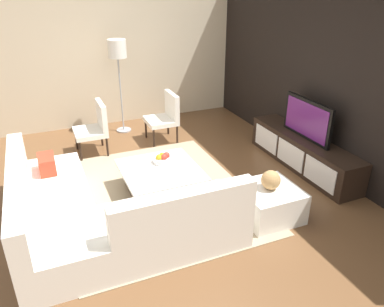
{
  "coord_description": "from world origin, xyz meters",
  "views": [
    {
      "loc": [
        4.2,
        -1.26,
        2.75
      ],
      "look_at": [
        -0.1,
        0.56,
        0.53
      ],
      "focal_mm": 35.12,
      "sensor_mm": 36.0,
      "label": 1
    }
  ],
  "objects_px": {
    "media_console": "(303,152)",
    "fruit_bowl": "(163,159)",
    "television": "(307,119)",
    "floor_lamp": "(118,55)",
    "accent_chair_far": "(166,114)",
    "accent_chair_near": "(95,125)",
    "decorative_ball": "(271,180)",
    "sectional_couch": "(98,215)",
    "coffee_table": "(161,181)",
    "ottoman": "(268,202)"
  },
  "relations": [
    {
      "from": "coffee_table",
      "to": "ottoman",
      "type": "xyz_separation_m",
      "value": [
        1.04,
        1.05,
        -0.0
      ]
    },
    {
      "from": "media_console",
      "to": "accent_chair_near",
      "type": "height_order",
      "value": "accent_chair_near"
    },
    {
      "from": "accent_chair_near",
      "to": "floor_lamp",
      "type": "relative_size",
      "value": 0.5
    },
    {
      "from": "fruit_bowl",
      "to": "decorative_ball",
      "type": "relative_size",
      "value": 1.18
    },
    {
      "from": "decorative_ball",
      "to": "fruit_bowl",
      "type": "bearing_deg",
      "value": -142.04
    },
    {
      "from": "media_console",
      "to": "fruit_bowl",
      "type": "distance_m",
      "value": 2.22
    },
    {
      "from": "accent_chair_near",
      "to": "accent_chair_far",
      "type": "xyz_separation_m",
      "value": [
        -0.05,
        1.26,
        -0.0
      ]
    },
    {
      "from": "television",
      "to": "accent_chair_far",
      "type": "relative_size",
      "value": 1.18
    },
    {
      "from": "media_console",
      "to": "sectional_couch",
      "type": "relative_size",
      "value": 0.92
    },
    {
      "from": "sectional_couch",
      "to": "decorative_ball",
      "type": "bearing_deg",
      "value": 78.1
    },
    {
      "from": "television",
      "to": "accent_chair_far",
      "type": "xyz_separation_m",
      "value": [
        -1.87,
        -1.6,
        -0.31
      ]
    },
    {
      "from": "television",
      "to": "coffee_table",
      "type": "bearing_deg",
      "value": -92.49
    },
    {
      "from": "floor_lamp",
      "to": "decorative_ball",
      "type": "bearing_deg",
      "value": 15.36
    },
    {
      "from": "accent_chair_near",
      "to": "fruit_bowl",
      "type": "relative_size",
      "value": 3.11
    },
    {
      "from": "coffee_table",
      "to": "accent_chair_far",
      "type": "relative_size",
      "value": 1.22
    },
    {
      "from": "accent_chair_near",
      "to": "floor_lamp",
      "type": "bearing_deg",
      "value": 147.9
    },
    {
      "from": "television",
      "to": "sectional_couch",
      "type": "bearing_deg",
      "value": -80.99
    },
    {
      "from": "accent_chair_near",
      "to": "decorative_ball",
      "type": "relative_size",
      "value": 3.67
    },
    {
      "from": "ottoman",
      "to": "fruit_bowl",
      "type": "bearing_deg",
      "value": -142.04
    },
    {
      "from": "floor_lamp",
      "to": "accent_chair_far",
      "type": "relative_size",
      "value": 1.99
    },
    {
      "from": "fruit_bowl",
      "to": "sectional_couch",
      "type": "bearing_deg",
      "value": -53.08
    },
    {
      "from": "accent_chair_far",
      "to": "ottoman",
      "type": "bearing_deg",
      "value": 8.12
    },
    {
      "from": "coffee_table",
      "to": "accent_chair_far",
      "type": "distance_m",
      "value": 1.92
    },
    {
      "from": "television",
      "to": "sectional_couch",
      "type": "xyz_separation_m",
      "value": [
        0.52,
        -3.25,
        -0.51
      ]
    },
    {
      "from": "coffee_table",
      "to": "floor_lamp",
      "type": "distance_m",
      "value": 2.81
    },
    {
      "from": "media_console",
      "to": "fruit_bowl",
      "type": "bearing_deg",
      "value": -97.28
    },
    {
      "from": "media_console",
      "to": "floor_lamp",
      "type": "relative_size",
      "value": 1.26
    },
    {
      "from": "accent_chair_near",
      "to": "ottoman",
      "type": "distance_m",
      "value": 3.21
    },
    {
      "from": "media_console",
      "to": "floor_lamp",
      "type": "xyz_separation_m",
      "value": [
        -2.61,
        -2.22,
        1.21
      ]
    },
    {
      "from": "coffee_table",
      "to": "accent_chair_near",
      "type": "height_order",
      "value": "accent_chair_near"
    },
    {
      "from": "accent_chair_far",
      "to": "floor_lamp",
      "type": "bearing_deg",
      "value": -139.22
    },
    {
      "from": "floor_lamp",
      "to": "accent_chair_far",
      "type": "bearing_deg",
      "value": 39.84
    },
    {
      "from": "media_console",
      "to": "accent_chair_far",
      "type": "xyz_separation_m",
      "value": [
        -1.87,
        -1.6,
        0.24
      ]
    },
    {
      "from": "television",
      "to": "decorative_ball",
      "type": "distance_m",
      "value": 1.58
    },
    {
      "from": "ottoman",
      "to": "fruit_bowl",
      "type": "relative_size",
      "value": 2.5
    },
    {
      "from": "floor_lamp",
      "to": "accent_chair_far",
      "type": "distance_m",
      "value": 1.38
    },
    {
      "from": "television",
      "to": "ottoman",
      "type": "distance_m",
      "value": 1.67
    },
    {
      "from": "television",
      "to": "floor_lamp",
      "type": "relative_size",
      "value": 0.59
    },
    {
      "from": "accent_chair_near",
      "to": "fruit_bowl",
      "type": "bearing_deg",
      "value": 30.03
    },
    {
      "from": "sectional_couch",
      "to": "fruit_bowl",
      "type": "distance_m",
      "value": 1.33
    },
    {
      "from": "accent_chair_near",
      "to": "decorative_ball",
      "type": "xyz_separation_m",
      "value": [
        2.75,
        1.62,
        0.03
      ]
    },
    {
      "from": "television",
      "to": "floor_lamp",
      "type": "distance_m",
      "value": 3.49
    },
    {
      "from": "television",
      "to": "decorative_ball",
      "type": "xyz_separation_m",
      "value": [
        0.94,
        -1.24,
        -0.28
      ]
    },
    {
      "from": "sectional_couch",
      "to": "accent_chair_far",
      "type": "relative_size",
      "value": 2.75
    },
    {
      "from": "television",
      "to": "ottoman",
      "type": "xyz_separation_m",
      "value": [
        0.94,
        -1.24,
        -0.6
      ]
    },
    {
      "from": "accent_chair_far",
      "to": "decorative_ball",
      "type": "distance_m",
      "value": 2.83
    },
    {
      "from": "media_console",
      "to": "decorative_ball",
      "type": "relative_size",
      "value": 9.21
    },
    {
      "from": "television",
      "to": "accent_chair_far",
      "type": "height_order",
      "value": "television"
    },
    {
      "from": "floor_lamp",
      "to": "fruit_bowl",
      "type": "relative_size",
      "value": 6.17
    },
    {
      "from": "coffee_table",
      "to": "ottoman",
      "type": "height_order",
      "value": "ottoman"
    }
  ]
}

